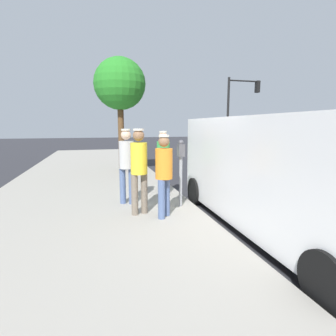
% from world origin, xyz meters
% --- Properties ---
extents(ground_plane, '(80.00, 80.00, 0.00)m').
position_xyz_m(ground_plane, '(0.00, 0.00, 0.00)').
color(ground_plane, '#2D2D33').
extents(sidewalk_slab, '(5.00, 32.00, 0.15)m').
position_xyz_m(sidewalk_slab, '(3.50, 0.00, 0.07)').
color(sidewalk_slab, '#9E998E').
rests_on(sidewalk_slab, ground).
extents(parking_meter_near, '(0.14, 0.18, 1.52)m').
position_xyz_m(parking_meter_near, '(1.35, -0.53, 1.18)').
color(parking_meter_near, gray).
rests_on(parking_meter_near, sidewalk_slab).
extents(pedestrian_in_gray, '(0.34, 0.34, 1.76)m').
position_xyz_m(pedestrian_in_gray, '(2.51, -1.04, 1.17)').
color(pedestrian_in_gray, '#4C608C').
rests_on(pedestrian_in_gray, sidewalk_slab).
extents(pedestrian_in_orange, '(0.34, 0.34, 1.66)m').
position_xyz_m(pedestrian_in_orange, '(1.90, 0.11, 1.10)').
color(pedestrian_in_orange, '#4C608C').
rests_on(pedestrian_in_orange, sidewalk_slab).
extents(pedestrian_in_yellow, '(0.35, 0.34, 1.78)m').
position_xyz_m(pedestrian_in_yellow, '(2.35, -0.22, 1.18)').
color(pedestrian_in_yellow, '#726656').
rests_on(pedestrian_in_yellow, sidewalk_slab).
extents(pedestrian_in_green, '(0.34, 0.36, 1.69)m').
position_xyz_m(pedestrian_in_green, '(1.48, -1.67, 1.12)').
color(pedestrian_in_green, '#383D47').
rests_on(pedestrian_in_green, sidewalk_slab).
extents(parked_van, '(2.16, 5.21, 2.15)m').
position_xyz_m(parked_van, '(-0.15, 1.01, 1.15)').
color(parked_van, white).
rests_on(parked_van, ground).
extents(traffic_light_corner, '(2.48, 0.42, 5.20)m').
position_xyz_m(traffic_light_corner, '(-6.48, -12.02, 3.52)').
color(traffic_light_corner, black).
rests_on(traffic_light_corner, ground).
extents(street_tree, '(2.02, 2.02, 4.46)m').
position_xyz_m(street_tree, '(2.21, -5.81, 3.56)').
color(street_tree, brown).
rests_on(street_tree, sidewalk_slab).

